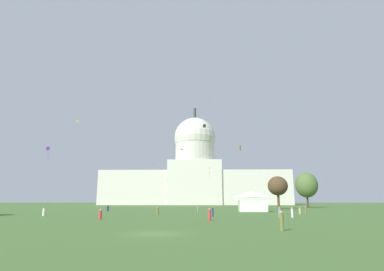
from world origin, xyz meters
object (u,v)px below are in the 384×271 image
(tree_east_far, at_px, (278,186))
(kite_yellow_mid, at_px, (77,121))
(tree_east_near, at_px, (306,185))
(kite_turquoise_high, at_px, (211,103))
(person_grey_front_right, at_px, (280,213))
(person_white_lawn_far_left, at_px, (44,212))
(person_tan_edge_west, at_px, (300,211))
(kite_lime_low, at_px, (211,169))
(person_olive_mid_right, at_px, (306,210))
(person_navy_edge_east, at_px, (213,212))
(kite_black_mid, at_px, (204,126))
(person_white_near_tree_east, at_px, (292,213))
(kite_green_mid, at_px, (182,151))
(kite_violet_low, at_px, (48,148))
(person_red_lawn_far_right, at_px, (100,215))
(kite_gold_mid, at_px, (153,164))
(capitol_building, at_px, (195,174))
(person_olive_front_left, at_px, (292,210))
(kite_orange_low, at_px, (240,148))
(person_navy_back_left, at_px, (108,208))
(person_grey_front_center, at_px, (198,208))
(person_red_near_tree_west, at_px, (209,215))
(person_olive_aisle_center, at_px, (282,222))
(person_olive_back_center, at_px, (158,211))
(event_tent, at_px, (253,201))

(tree_east_far, xyz_separation_m, kite_yellow_mid, (-67.23, -1.95, 21.92))
(tree_east_near, height_order, kite_turquoise_high, kite_turquoise_high)
(tree_east_near, relative_size, tree_east_far, 1.31)
(person_grey_front_right, bearing_deg, tree_east_far, 5.68)
(person_white_lawn_far_left, xyz_separation_m, person_tan_edge_west, (48.21, 8.77, -0.04))
(kite_turquoise_high, bearing_deg, kite_lime_low, 120.61)
(person_olive_mid_right, height_order, kite_yellow_mid, kite_yellow_mid)
(person_grey_front_right, bearing_deg, kite_yellow_mid, 66.67)
(person_navy_edge_east, bearing_deg, kite_black_mid, 1.34)
(person_white_near_tree_east, xyz_separation_m, kite_green_mid, (-22.33, 69.08, 20.94))
(kite_green_mid, distance_m, kite_violet_low, 52.07)
(person_red_lawn_far_right, distance_m, kite_violet_low, 47.34)
(tree_east_far, height_order, person_grey_front_right, tree_east_far)
(kite_lime_low, bearing_deg, kite_violet_low, 127.53)
(person_white_lawn_far_left, height_order, kite_gold_mid, kite_gold_mid)
(person_olive_mid_right, distance_m, person_navy_edge_east, 23.66)
(person_tan_edge_west, distance_m, kite_lime_low, 53.33)
(person_navy_edge_east, bearing_deg, person_grey_front_right, -109.66)
(person_white_lawn_far_left, bearing_deg, person_navy_edge_east, 20.31)
(tree_east_far, distance_m, kite_lime_low, 25.00)
(capitol_building, distance_m, person_white_near_tree_east, 155.06)
(kite_gold_mid, bearing_deg, person_olive_front_left, -104.02)
(capitol_building, xyz_separation_m, kite_orange_low, (15.37, -117.91, -2.40))
(person_navy_back_left, xyz_separation_m, person_white_lawn_far_left, (-4.24, -24.33, -0.05))
(person_olive_mid_right, bearing_deg, person_white_lawn_far_left, 173.45)
(person_grey_front_right, distance_m, kite_turquoise_high, 140.02)
(person_grey_front_center, distance_m, kite_violet_low, 43.91)
(kite_gold_mid, bearing_deg, tree_east_near, -75.11)
(person_red_near_tree_west, height_order, person_red_lawn_far_right, person_red_near_tree_west)
(person_olive_aisle_center, relative_size, kite_black_mid, 1.40)
(person_olive_aisle_center, height_order, person_red_lawn_far_right, person_olive_aisle_center)
(capitol_building, xyz_separation_m, kite_lime_low, (7.82, -90.39, -5.63))
(person_red_near_tree_west, bearing_deg, person_olive_aisle_center, 137.31)
(person_red_lawn_far_right, height_order, person_navy_edge_east, person_navy_edge_east)
(person_navy_back_left, relative_size, person_white_lawn_far_left, 1.06)
(person_white_lawn_far_left, xyz_separation_m, kite_violet_low, (-13.31, 25.18, 15.84))
(person_tan_edge_west, relative_size, kite_gold_mid, 0.85)
(tree_east_near, relative_size, person_navy_back_left, 8.37)
(kite_gold_mid, bearing_deg, person_tan_edge_west, -103.85)
(capitol_building, bearing_deg, kite_green_mid, -92.29)
(capitol_building, height_order, person_olive_front_left, capitol_building)
(person_white_lawn_far_left, bearing_deg, person_olive_aisle_center, -14.32)
(tree_east_far, distance_m, person_olive_aisle_center, 76.14)
(person_grey_front_center, distance_m, kite_lime_low, 39.96)
(person_olive_back_center, xyz_separation_m, person_grey_front_right, (20.98, -10.63, 0.10))
(capitol_building, distance_m, person_red_near_tree_west, 162.25)
(tree_east_far, bearing_deg, kite_violet_low, -161.98)
(person_olive_front_left, height_order, kite_yellow_mid, kite_yellow_mid)
(person_olive_mid_right, relative_size, person_white_near_tree_east, 0.89)
(kite_turquoise_high, bearing_deg, event_tent, 126.80)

